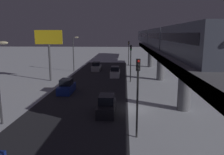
# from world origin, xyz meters

# --- Properties ---
(ground_plane) EXTENTS (240.00, 240.00, 0.00)m
(ground_plane) POSITION_xyz_m (0.00, 0.00, 0.00)
(ground_plane) COLOR silver
(avenue_asphalt) EXTENTS (11.00, 82.00, 0.01)m
(avenue_asphalt) POSITION_xyz_m (5.50, 0.00, 0.00)
(avenue_asphalt) COLOR #28282D
(avenue_asphalt) RESTS_ON ground_plane
(elevated_railway) EXTENTS (5.00, 82.00, 5.80)m
(elevated_railway) POSITION_xyz_m (-6.01, 0.00, 5.04)
(elevated_railway) COLOR slate
(elevated_railway) RESTS_ON ground_plane
(subway_train) EXTENTS (2.94, 74.07, 3.40)m
(subway_train) POSITION_xyz_m (-6.10, -27.70, 7.58)
(subway_train) COLOR #4C5160
(subway_train) RESTS_ON elevated_railway
(sedan_silver) EXTENTS (1.91, 4.74, 1.97)m
(sedan_silver) POSITION_xyz_m (6.90, -26.50, 0.79)
(sedan_silver) COLOR #B2B2B7
(sedan_silver) RESTS_ON ground_plane
(sedan_white_2) EXTENTS (1.80, 4.74, 1.97)m
(sedan_white_2) POSITION_xyz_m (2.30, -19.49, 0.80)
(sedan_white_2) COLOR silver
(sedan_white_2) RESTS_ON ground_plane
(sedan_blue) EXTENTS (1.80, 4.26, 1.97)m
(sedan_blue) POSITION_xyz_m (8.70, -6.64, 0.80)
(sedan_blue) COLOR navy
(sedan_blue) RESTS_ON ground_plane
(sedan_black) EXTENTS (1.80, 4.54, 1.97)m
(sedan_black) POSITION_xyz_m (2.30, 1.50, 0.80)
(sedan_black) COLOR black
(sedan_black) RESTS_ON ground_plane
(traffic_light_near) EXTENTS (0.32, 0.44, 6.40)m
(traffic_light_near) POSITION_xyz_m (-0.60, 7.04, 4.20)
(traffic_light_near) COLOR #2D2D2D
(traffic_light_near) RESTS_ON ground_plane
(traffic_light_mid) EXTENTS (0.32, 0.44, 6.40)m
(traffic_light_mid) POSITION_xyz_m (-0.60, -14.22, 4.20)
(traffic_light_mid) COLOR #2D2D2D
(traffic_light_mid) RESTS_ON ground_plane
(traffic_light_far) EXTENTS (0.32, 0.44, 6.40)m
(traffic_light_far) POSITION_xyz_m (-0.60, -35.48, 4.20)
(traffic_light_far) COLOR #2D2D2D
(traffic_light_far) RESTS_ON ground_plane
(commercial_billboard) EXTENTS (4.80, 0.36, 8.90)m
(commercial_billboard) POSITION_xyz_m (13.65, -14.58, 6.83)
(commercial_billboard) COLOR #4C4C51
(commercial_billboard) RESTS_ON ground_plane
(street_lamp_near) EXTENTS (1.35, 0.44, 7.65)m
(street_lamp_near) POSITION_xyz_m (11.57, 5.00, 4.81)
(street_lamp_near) COLOR #38383D
(street_lamp_near) RESTS_ON ground_plane
(street_lamp_far) EXTENTS (1.35, 0.44, 7.65)m
(street_lamp_far) POSITION_xyz_m (11.57, -25.00, 4.81)
(street_lamp_far) COLOR #38383D
(street_lamp_far) RESTS_ON ground_plane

